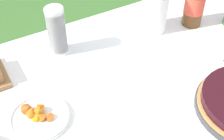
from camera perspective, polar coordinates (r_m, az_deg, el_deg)
garden_table at (r=1.11m, az=-1.47°, el=-8.34°), size 1.75×0.99×0.68m
tablecloth at (r=1.07m, az=-1.51°, el=-6.74°), size 1.76×1.00×0.10m
cup_stack at (r=1.22m, az=-10.06°, el=7.00°), size 0.07×0.07×0.20m
snack_plate_left at (r=1.03m, az=-13.22°, el=-8.18°), size 0.20×0.20×0.05m
paper_towel_roll at (r=1.34m, az=7.82°, el=10.98°), size 0.11×0.11×0.20m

